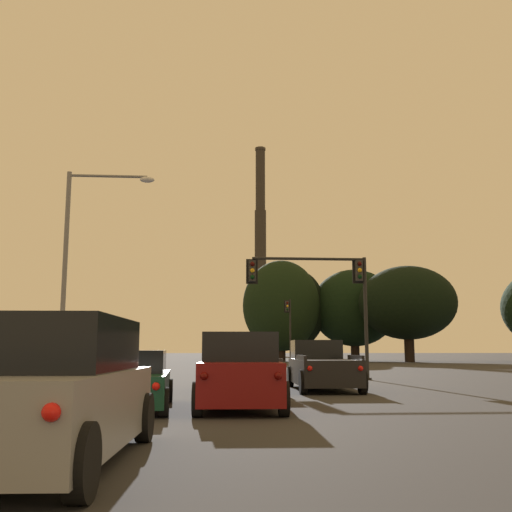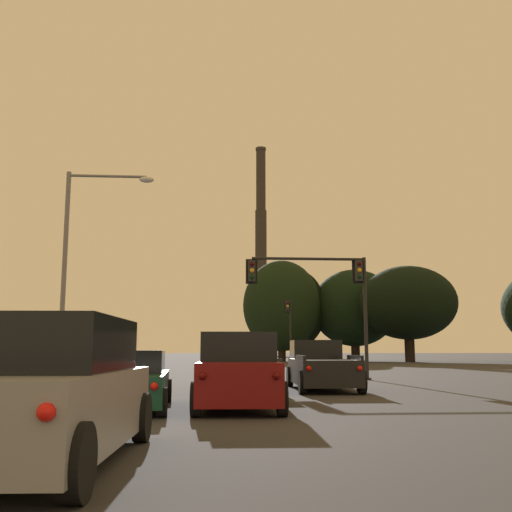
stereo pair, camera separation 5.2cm
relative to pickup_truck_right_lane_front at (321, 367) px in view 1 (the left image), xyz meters
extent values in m
cube|color=black|center=(-0.01, -0.32, -0.14)|extent=(2.19, 5.47, 0.88)
cube|color=black|center=(0.05, 1.43, 0.66)|extent=(1.90, 1.87, 0.72)
cube|color=black|center=(-1.00, -1.67, 0.38)|extent=(0.19, 2.43, 0.16)
cube|color=black|center=(0.88, -1.74, 0.38)|extent=(0.19, 2.43, 0.16)
cylinder|color=black|center=(-0.91, 1.91, -0.40)|extent=(0.25, 0.81, 0.80)
cylinder|color=black|center=(1.05, 1.84, -0.40)|extent=(0.25, 0.81, 0.80)
cylinder|color=black|center=(-1.07, -2.49, -0.40)|extent=(0.25, 0.81, 0.80)
cylinder|color=black|center=(0.89, -2.56, -0.40)|extent=(0.25, 0.81, 0.80)
sphere|color=red|center=(-0.93, -3.01, 0.05)|extent=(0.17, 0.17, 0.17)
sphere|color=red|center=(0.71, -3.07, 0.05)|extent=(0.17, 0.17, 0.17)
cube|color=#232328|center=(-2.85, -0.86, -0.12)|extent=(2.10, 4.87, 0.95)
cube|color=black|center=(-2.86, -0.74, 0.71)|extent=(1.89, 2.87, 0.70)
cylinder|color=black|center=(-3.87, 1.03, -0.42)|extent=(0.25, 0.77, 0.76)
cylinder|color=black|center=(-1.99, 1.11, -0.42)|extent=(0.25, 0.77, 0.76)
cylinder|color=black|center=(-3.72, -2.82, -0.42)|extent=(0.25, 0.77, 0.76)
cylinder|color=black|center=(-1.84, -2.74, -0.42)|extent=(0.25, 0.77, 0.76)
sphere|color=red|center=(-3.54, -3.30, 0.09)|extent=(0.17, 0.17, 0.17)
sphere|color=red|center=(-1.98, -3.24, 0.09)|extent=(0.17, 0.17, 0.17)
cube|color=maroon|center=(-3.37, -7.05, -0.12)|extent=(2.07, 4.86, 0.95)
cube|color=black|center=(-3.37, -6.93, 0.71)|extent=(1.87, 2.86, 0.70)
cylinder|color=black|center=(-4.25, -5.09, -0.42)|extent=(0.24, 0.77, 0.76)
cylinder|color=black|center=(-2.37, -5.15, -0.42)|extent=(0.24, 0.77, 0.76)
cylinder|color=black|center=(-4.37, -8.94, -0.42)|extent=(0.24, 0.77, 0.76)
cylinder|color=black|center=(-2.49, -9.00, -0.42)|extent=(0.24, 0.77, 0.76)
sphere|color=#500705|center=(-4.23, -9.44, 0.09)|extent=(0.17, 0.17, 0.17)
sphere|color=#500705|center=(-2.67, -9.49, 0.09)|extent=(0.17, 0.17, 0.17)
cube|color=#0F3823|center=(-6.06, -7.06, -0.28)|extent=(1.99, 4.67, 0.70)
cube|color=black|center=(-6.07, -6.83, 0.35)|extent=(1.71, 2.27, 0.55)
cylinder|color=black|center=(-7.02, -5.20, -0.48)|extent=(0.25, 0.65, 0.64)
cylinder|color=black|center=(-5.26, -5.13, -0.48)|extent=(0.25, 0.65, 0.64)
cylinder|color=black|center=(-6.86, -9.00, -0.48)|extent=(0.25, 0.65, 0.64)
cylinder|color=black|center=(-5.10, -8.92, -0.48)|extent=(0.25, 0.65, 0.64)
sphere|color=red|center=(-6.68, -9.41, -0.12)|extent=(0.17, 0.17, 0.17)
sphere|color=red|center=(-5.24, -9.35, -0.12)|extent=(0.17, 0.17, 0.17)
cube|color=gray|center=(-6.16, -14.33, -0.12)|extent=(2.13, 4.88, 0.95)
cube|color=black|center=(-6.15, -14.21, 0.71)|extent=(1.90, 2.88, 0.70)
cylinder|color=black|center=(-7.01, -12.37, -0.42)|extent=(0.25, 0.77, 0.76)
cylinder|color=black|center=(-5.13, -12.45, -0.42)|extent=(0.25, 0.77, 0.76)
cylinder|color=black|center=(-5.30, -16.30, -0.42)|extent=(0.25, 0.77, 0.76)
sphere|color=red|center=(-5.48, -16.78, 0.09)|extent=(0.17, 0.17, 0.17)
cylinder|color=black|center=(3.66, 36.55, 2.40)|extent=(0.18, 0.18, 6.40)
cylinder|color=black|center=(3.66, 36.55, -0.75)|extent=(0.40, 0.40, 0.10)
cube|color=#282828|center=(3.37, 36.55, 4.93)|extent=(0.34, 0.34, 1.04)
cube|color=black|center=(3.37, 36.73, 4.93)|extent=(0.58, 0.03, 1.25)
sphere|color=#320504|center=(3.37, 36.36, 5.25)|extent=(0.22, 0.22, 0.22)
sphere|color=#F2AD14|center=(3.37, 36.36, 4.93)|extent=(0.22, 0.22, 0.22)
sphere|color=black|center=(3.37, 36.36, 4.60)|extent=(0.22, 0.22, 0.22)
cylinder|color=black|center=(3.54, 6.95, 2.22)|extent=(0.18, 0.18, 6.04)
cylinder|color=black|center=(3.54, 6.95, -0.75)|extent=(0.40, 0.40, 0.10)
cube|color=#282828|center=(3.25, 6.95, 4.57)|extent=(0.34, 0.34, 1.04)
cube|color=black|center=(3.25, 7.13, 4.57)|extent=(0.58, 0.03, 1.25)
sphere|color=#320504|center=(3.25, 6.76, 4.89)|extent=(0.22, 0.22, 0.22)
sphere|color=#F2AD14|center=(3.25, 6.76, 4.57)|extent=(0.22, 0.22, 0.22)
sphere|color=black|center=(3.25, 6.76, 4.24)|extent=(0.22, 0.22, 0.22)
cylinder|color=black|center=(0.72, 6.95, 5.14)|extent=(5.66, 0.14, 0.14)
sphere|color=black|center=(3.54, 6.95, 5.14)|extent=(0.18, 0.18, 0.18)
cube|color=#282828|center=(-2.11, 6.95, 4.50)|extent=(0.34, 0.34, 1.04)
cube|color=black|center=(-2.11, 7.13, 4.50)|extent=(0.58, 0.03, 1.25)
sphere|color=#320504|center=(-2.11, 6.76, 4.82)|extent=(0.22, 0.22, 0.22)
sphere|color=#F2AD14|center=(-2.11, 6.76, 4.50)|extent=(0.22, 0.22, 0.22)
sphere|color=black|center=(-2.11, 6.76, 4.17)|extent=(0.22, 0.22, 0.22)
cylinder|color=slate|center=(-10.28, 3.17, 3.72)|extent=(0.20, 0.20, 9.04)
cylinder|color=slate|center=(-8.62, 3.17, 8.09)|extent=(3.33, 0.12, 0.12)
sphere|color=slate|center=(-10.28, 3.17, 8.09)|extent=(0.20, 0.20, 0.20)
ellipsoid|color=silver|center=(-6.95, 3.17, 7.97)|extent=(0.64, 0.36, 0.26)
cylinder|color=#2B2722|center=(9.11, 139.08, 0.93)|extent=(5.86, 5.86, 3.47)
cylinder|color=#332D28|center=(9.11, 139.08, 11.72)|extent=(3.66, 3.66, 18.12)
cylinder|color=#332D28|center=(9.11, 139.08, 29.84)|extent=(3.15, 3.15, 18.12)
cylinder|color=#332D28|center=(9.11, 139.08, 47.95)|extent=(2.64, 2.64, 18.12)
cylinder|color=#38322C|center=(9.11, 139.08, 56.66)|extent=(2.95, 2.95, 0.70)
cylinder|color=black|center=(14.92, 56.52, 0.80)|extent=(1.15, 1.15, 3.20)
ellipsoid|color=black|center=(14.92, 56.52, 6.23)|extent=(11.46, 10.31, 10.22)
cylinder|color=black|center=(7.25, 56.34, 0.74)|extent=(0.74, 0.74, 3.09)
ellipsoid|color=black|center=(7.25, 56.34, 6.09)|extent=(7.38, 6.64, 10.14)
cylinder|color=black|center=(4.98, 55.27, 0.58)|extent=(1.01, 1.01, 2.76)
ellipsoid|color=black|center=(4.98, 55.27, 6.39)|extent=(10.07, 9.07, 11.82)
cylinder|color=black|center=(20.13, 50.16, 1.11)|extent=(1.21, 1.21, 3.83)
ellipsoid|color=black|center=(20.13, 50.16, 6.45)|extent=(12.10, 10.89, 9.12)
camera|label=1|loc=(-4.09, -22.30, 0.63)|focal=42.00mm
camera|label=2|loc=(-4.04, -22.30, 0.63)|focal=42.00mm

